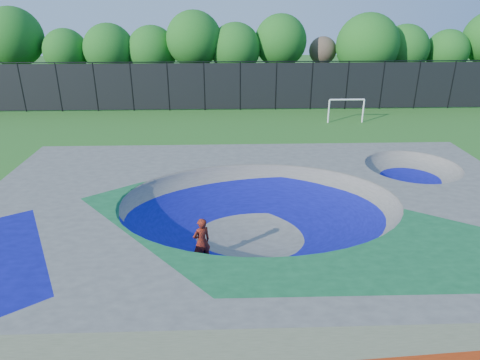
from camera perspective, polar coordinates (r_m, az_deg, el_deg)
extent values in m
plane|color=#26651C|center=(17.31, 2.51, -7.21)|extent=(120.00, 120.00, 0.00)
cube|color=gray|center=(16.95, 2.55, -5.01)|extent=(22.00, 14.00, 1.50)
imported|color=red|center=(15.11, -5.13, -8.19)|extent=(0.79, 0.71, 1.80)
cube|color=black|center=(15.57, -5.01, -10.96)|extent=(0.80, 0.54, 0.05)
cylinder|color=white|center=(33.47, 11.75, 8.96)|extent=(0.12, 0.12, 1.76)
cylinder|color=white|center=(34.19, 16.10, 8.83)|extent=(0.12, 0.12, 1.76)
cylinder|color=white|center=(33.62, 14.09, 10.35)|extent=(2.64, 0.12, 0.12)
cylinder|color=black|center=(40.19, -27.09, 10.90)|extent=(0.09, 0.09, 4.00)
cylinder|color=black|center=(39.04, -23.02, 11.28)|extent=(0.09, 0.09, 4.00)
cylinder|color=black|center=(38.08, -18.72, 11.63)|extent=(0.09, 0.09, 4.00)
cylinder|color=black|center=(37.35, -14.22, 11.93)|extent=(0.09, 0.09, 4.00)
cylinder|color=black|center=(36.85, -9.55, 12.16)|extent=(0.09, 0.09, 4.00)
cylinder|color=black|center=(36.58, -4.78, 12.31)|extent=(0.09, 0.09, 4.00)
cylinder|color=black|center=(36.56, 0.03, 12.38)|extent=(0.09, 0.09, 4.00)
cylinder|color=black|center=(36.79, 4.82, 12.37)|extent=(0.09, 0.09, 4.00)
cylinder|color=black|center=(37.26, 9.51, 12.28)|extent=(0.09, 0.09, 4.00)
cylinder|color=black|center=(37.96, 14.06, 12.11)|extent=(0.09, 0.09, 4.00)
cylinder|color=black|center=(38.88, 18.41, 11.88)|extent=(0.09, 0.09, 4.00)
cylinder|color=black|center=(40.00, 22.53, 11.60)|extent=(0.09, 0.09, 4.00)
cylinder|color=black|center=(41.31, 26.39, 11.29)|extent=(0.09, 0.09, 4.00)
cube|color=black|center=(36.56, 0.03, 12.38)|extent=(48.00, 0.03, 3.80)
cylinder|color=black|center=(36.25, 0.03, 15.49)|extent=(48.00, 0.08, 0.08)
cylinder|color=#4E3D27|center=(46.29, -27.13, 11.90)|extent=(0.44, 0.44, 3.56)
sphere|color=#1A641A|center=(45.88, -28.00, 16.49)|extent=(5.31, 5.31, 5.31)
cylinder|color=#4E3D27|center=(44.44, -21.66, 11.92)|extent=(0.44, 0.44, 2.81)
sphere|color=#1A641A|center=(44.06, -22.23, 15.63)|extent=(4.04, 4.04, 4.04)
cylinder|color=#4E3D27|center=(42.86, -16.59, 12.22)|extent=(0.44, 0.44, 2.82)
sphere|color=#1A641A|center=(42.44, -17.08, 16.35)|extent=(4.57, 4.57, 4.57)
cylinder|color=#4E3D27|center=(42.37, -11.32, 12.48)|extent=(0.44, 0.44, 2.64)
sphere|color=#1A641A|center=(41.95, -11.65, 16.53)|extent=(4.53, 4.53, 4.53)
cylinder|color=#4E3D27|center=(40.89, -5.95, 13.09)|extent=(0.44, 0.44, 3.58)
sphere|color=#1A641A|center=(40.44, -6.17, 18.19)|extent=(4.96, 4.96, 4.96)
cylinder|color=#4E3D27|center=(40.97, -0.60, 12.74)|extent=(0.44, 0.44, 2.90)
sphere|color=#1A641A|center=(40.53, -0.62, 17.15)|extent=(4.56, 4.56, 4.56)
cylinder|color=#4E3D27|center=(41.89, 5.25, 13.23)|extent=(0.44, 0.44, 3.40)
sphere|color=#1A641A|center=(41.45, 5.43, 17.99)|extent=(4.78, 4.78, 4.78)
cylinder|color=#4E3D27|center=(43.51, 10.70, 13.11)|extent=(0.44, 0.44, 3.12)
sphere|color=brown|center=(43.15, 10.97, 16.59)|extent=(2.60, 2.60, 2.60)
cylinder|color=#4E3D27|center=(42.67, 16.10, 12.19)|extent=(0.44, 0.44, 2.75)
sphere|color=#1A641A|center=(42.22, 16.63, 16.84)|extent=(5.65, 5.65, 5.65)
cylinder|color=#4E3D27|center=(45.31, 20.55, 12.21)|extent=(0.44, 0.44, 2.73)
sphere|color=#1A641A|center=(44.92, 21.11, 16.01)|extent=(4.49, 4.49, 4.49)
cylinder|color=#4E3D27|center=(47.04, 25.28, 11.81)|extent=(0.44, 0.44, 2.68)
sphere|color=#1A641A|center=(46.68, 25.88, 15.20)|extent=(4.00, 4.00, 4.00)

